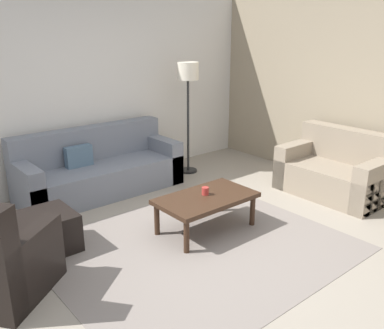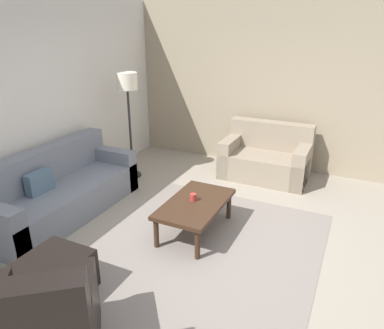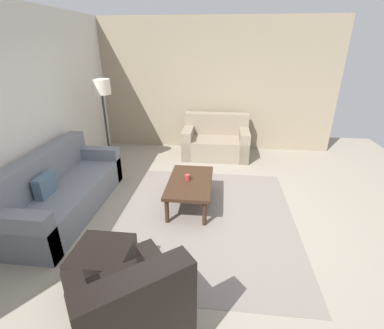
{
  "view_description": "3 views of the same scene",
  "coord_description": "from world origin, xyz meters",
  "px_view_note": "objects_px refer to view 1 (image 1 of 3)",
  "views": [
    {
      "loc": [
        -2.5,
        -2.9,
        2.16
      ],
      "look_at": [
        0.2,
        0.34,
        0.79
      ],
      "focal_mm": 38.73,
      "sensor_mm": 36.0,
      "label": 1
    },
    {
      "loc": [
        -3.14,
        -1.37,
        2.39
      ],
      "look_at": [
        0.38,
        0.32,
        0.86
      ],
      "focal_mm": 33.54,
      "sensor_mm": 36.0,
      "label": 2
    },
    {
      "loc": [
        -3.28,
        -0.18,
        2.29
      ],
      "look_at": [
        0.21,
        0.21,
        0.73
      ],
      "focal_mm": 25.82,
      "sensor_mm": 36.0,
      "label": 3
    }
  ],
  "objects_px": {
    "coffee_table": "(206,200)",
    "ottoman": "(46,232)",
    "cup": "(205,191)",
    "couch_loveseat": "(337,172)",
    "couch_main": "(98,170)",
    "lamp_standing": "(188,83)"
  },
  "relations": [
    {
      "from": "coffee_table",
      "to": "ottoman",
      "type": "bearing_deg",
      "value": 155.3
    },
    {
      "from": "coffee_table",
      "to": "cup",
      "type": "xyz_separation_m",
      "value": [
        0.02,
        0.04,
        0.09
      ]
    },
    {
      "from": "couch_loveseat",
      "to": "coffee_table",
      "type": "height_order",
      "value": "couch_loveseat"
    },
    {
      "from": "couch_main",
      "to": "couch_loveseat",
      "type": "distance_m",
      "value": 3.31
    },
    {
      "from": "couch_main",
      "to": "cup",
      "type": "relative_size",
      "value": 25.47
    },
    {
      "from": "couch_main",
      "to": "lamp_standing",
      "type": "distance_m",
      "value": 1.87
    },
    {
      "from": "couch_loveseat",
      "to": "coffee_table",
      "type": "bearing_deg",
      "value": 171.52
    },
    {
      "from": "coffee_table",
      "to": "cup",
      "type": "distance_m",
      "value": 0.11
    },
    {
      "from": "ottoman",
      "to": "couch_main",
      "type": "bearing_deg",
      "value": 44.04
    },
    {
      "from": "lamp_standing",
      "to": "coffee_table",
      "type": "bearing_deg",
      "value": -123.72
    },
    {
      "from": "ottoman",
      "to": "coffee_table",
      "type": "height_order",
      "value": "coffee_table"
    },
    {
      "from": "lamp_standing",
      "to": "couch_main",
      "type": "bearing_deg",
      "value": 173.65
    },
    {
      "from": "couch_main",
      "to": "lamp_standing",
      "type": "xyz_separation_m",
      "value": [
        1.5,
        -0.17,
        1.11
      ]
    },
    {
      "from": "couch_loveseat",
      "to": "ottoman",
      "type": "distance_m",
      "value": 3.82
    },
    {
      "from": "coffee_table",
      "to": "cup",
      "type": "height_order",
      "value": "cup"
    },
    {
      "from": "couch_main",
      "to": "ottoman",
      "type": "relative_size",
      "value": 3.97
    },
    {
      "from": "couch_main",
      "to": "coffee_table",
      "type": "distance_m",
      "value": 1.9
    },
    {
      "from": "couch_main",
      "to": "cup",
      "type": "bearing_deg",
      "value": -78.1
    },
    {
      "from": "couch_main",
      "to": "couch_loveseat",
      "type": "bearing_deg",
      "value": -41.23
    },
    {
      "from": "couch_loveseat",
      "to": "ottoman",
      "type": "xyz_separation_m",
      "value": [
        -3.68,
        1.03,
        -0.1
      ]
    },
    {
      "from": "cup",
      "to": "lamp_standing",
      "type": "height_order",
      "value": "lamp_standing"
    },
    {
      "from": "ottoman",
      "to": "cup",
      "type": "xyz_separation_m",
      "value": [
        1.57,
        -0.67,
        0.25
      ]
    }
  ]
}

